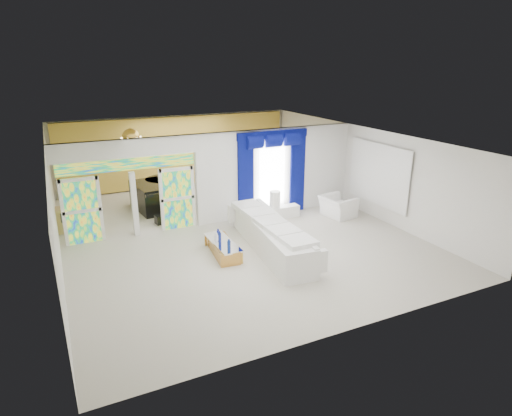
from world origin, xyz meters
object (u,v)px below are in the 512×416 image
white_sofa (271,237)px  grand_piano (156,196)px  coffee_table (223,248)px  armchair (338,206)px  console_table (282,212)px

white_sofa → grand_piano: size_ratio=2.27×
coffee_table → armchair: armchair is taller
white_sofa → coffee_table: (-1.35, 0.30, -0.23)m
console_table → armchair: size_ratio=1.06×
console_table → coffee_table: bearing=-146.6°
console_table → grand_piano: 4.66m
grand_piano → console_table: bearing=-43.8°
white_sofa → coffee_table: bearing=173.4°
console_table → armchair: 1.93m
console_table → grand_piano: grand_piano is taller
white_sofa → console_table: 2.79m
coffee_table → grand_piano: (-0.73, 4.78, 0.29)m
white_sofa → armchair: (3.40, 1.52, -0.05)m
armchair → grand_piano: (-5.48, 3.56, 0.12)m
armchair → grand_piano: grand_piano is taller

